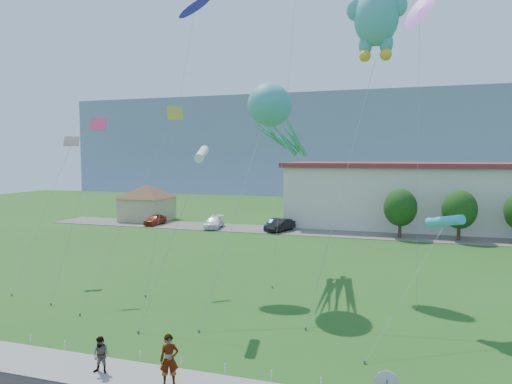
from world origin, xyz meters
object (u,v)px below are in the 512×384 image
(pedestrian_left, at_px, (169,360))
(pavilion, at_px, (147,199))
(parked_car_black, at_px, (281,225))
(pedestrian_right, at_px, (101,355))
(parked_car_blue, at_px, (274,223))
(octopus_kite, at_px, (275,119))
(parked_car_white, at_px, (214,222))
(teddy_bear_kite, at_px, (376,11))
(parked_car_red, at_px, (155,220))

(pedestrian_left, bearing_deg, pavilion, 94.76)
(pavilion, height_order, parked_car_black, pavilion)
(pedestrian_right, bearing_deg, parked_car_blue, 87.56)
(parked_car_black, height_order, octopus_kite, octopus_kite)
(pedestrian_right, xyz_separation_m, parked_car_black, (-1.76, 37.06, -0.07))
(parked_car_white, distance_m, teddy_bear_kite, 35.07)
(pavilion, height_order, parked_car_white, pavilion)
(parked_car_black, relative_size, teddy_bear_kite, 0.21)
(pedestrian_left, height_order, octopus_kite, octopus_kite)
(pavilion, distance_m, octopus_kite, 37.21)
(pedestrian_left, height_order, pedestrian_right, pedestrian_left)
(pedestrian_right, distance_m, parked_car_blue, 38.16)
(pedestrian_right, xyz_separation_m, parked_car_red, (-18.74, 37.15, -0.13))
(pedestrian_right, height_order, parked_car_black, pedestrian_right)
(pavilion, relative_size, parked_car_black, 2.08)
(pedestrian_right, relative_size, octopus_kite, 0.10)
(pedestrian_left, relative_size, parked_car_blue, 0.47)
(parked_car_white, height_order, teddy_bear_kite, teddy_bear_kite)
(pedestrian_right, distance_m, octopus_kite, 18.87)
(parked_car_black, distance_m, teddy_bear_kite, 30.87)
(parked_car_red, xyz_separation_m, octopus_kite, (22.14, -22.01, 10.88))
(parked_car_blue, relative_size, teddy_bear_kite, 0.21)
(pedestrian_right, height_order, parked_car_red, pedestrian_right)
(parked_car_white, bearing_deg, parked_car_black, -10.01)
(parked_car_red, bearing_deg, parked_car_white, -0.16)
(parked_car_blue, bearing_deg, teddy_bear_kite, -58.51)
(pedestrian_right, distance_m, teddy_bear_kite, 24.52)
(teddy_bear_kite, bearing_deg, parked_car_black, 117.45)
(octopus_kite, bearing_deg, teddy_bear_kite, -6.81)
(parked_car_white, relative_size, parked_car_black, 1.08)
(pavilion, distance_m, teddy_bear_kite, 44.29)
(parked_car_white, relative_size, parked_car_blue, 1.11)
(pedestrian_left, xyz_separation_m, octopus_kite, (0.23, 15.17, 10.50))
(parked_car_blue, distance_m, teddy_bear_kite, 32.00)
(pedestrian_right, xyz_separation_m, parked_car_white, (-10.36, 37.04, -0.11))
(parked_car_white, bearing_deg, teddy_bear_kite, -58.19)
(teddy_bear_kite, bearing_deg, pedestrian_right, -125.01)
(pavilion, relative_size, octopus_kite, 0.58)
(pavilion, height_order, parked_car_blue, pavilion)
(parked_car_red, distance_m, teddy_bear_kite, 40.60)
(parked_car_red, relative_size, octopus_kite, 0.25)
(pedestrian_left, distance_m, parked_car_blue, 38.56)
(pedestrian_left, bearing_deg, teddy_bear_kite, 37.46)
(parked_car_red, xyz_separation_m, parked_car_white, (8.38, -0.11, 0.02))
(pedestrian_left, bearing_deg, parked_car_white, 83.08)
(parked_car_red, distance_m, octopus_kite, 33.06)
(pedestrian_right, relative_size, parked_car_white, 0.32)
(parked_car_red, relative_size, parked_car_black, 0.89)
(parked_car_blue, bearing_deg, octopus_kite, -71.84)
(pavilion, relative_size, pedestrian_left, 4.57)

